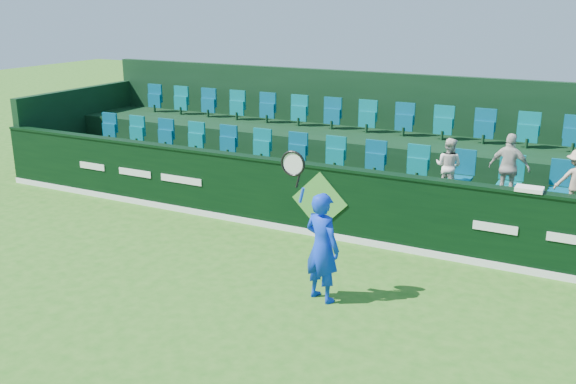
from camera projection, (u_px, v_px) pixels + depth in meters
The scene contains 12 objects.
ground at pixel (197, 329), 8.54m from camera, with size 60.00×60.00×0.00m, color #276718.
sponsor_hoarding at pixel (322, 201), 11.75m from camera, with size 16.00×0.25×1.35m.
stand_tier_front at pixel (345, 199), 12.76m from camera, with size 16.00×2.00×0.80m, color black.
stand_tier_back at pixel (378, 166), 14.31m from camera, with size 16.00×1.80×1.30m, color black.
stand_rear at pixel (386, 137), 14.52m from camera, with size 16.00×4.10×2.60m.
seat_row_front at pixel (353, 161), 12.90m from camera, with size 13.50×0.50×0.60m, color #06516D.
seat_row_back at pixel (384, 122), 14.29m from camera, with size 13.50×0.50×0.60m, color #06516D.
tennis_player at pixel (322, 246), 9.17m from camera, with size 0.99×0.55×2.25m.
spectator_left at pixel (448, 166), 11.63m from camera, with size 0.50×0.39×1.03m, color white.
spectator_middle at pixel (509, 168), 11.14m from camera, with size 0.71×0.30×1.21m, color beige.
spectator_right at pixel (576, 180), 10.69m from camera, with size 0.67×0.39×1.04m, color tan.
towel at pixel (529, 189), 9.98m from camera, with size 0.42×0.27×0.06m, color white.
Camera 1 is at (4.61, -6.23, 4.21)m, focal length 40.00 mm.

